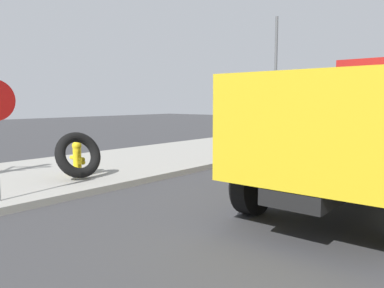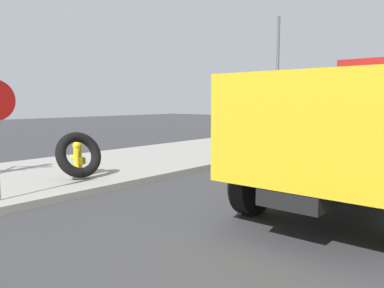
% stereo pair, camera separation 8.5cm
% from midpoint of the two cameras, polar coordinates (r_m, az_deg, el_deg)
% --- Properties ---
extents(ground_plane, '(80.00, 80.00, 0.00)m').
position_cam_midpoint_polar(ground_plane, '(6.79, 13.81, -10.96)').
color(ground_plane, '#38383A').
extents(sidewalk_curb, '(36.00, 5.00, 0.15)m').
position_cam_midpoint_polar(sidewalk_curb, '(11.15, -17.88, -3.90)').
color(sidewalk_curb, '#99968E').
rests_on(sidewalk_curb, ground).
extents(fire_hydrant, '(0.24, 0.53, 0.85)m').
position_cam_midpoint_polar(fire_hydrant, '(10.14, -16.82, -1.83)').
color(fire_hydrant, yellow).
rests_on(fire_hydrant, sidewalk_curb).
extents(loose_tire, '(1.21, 0.79, 1.15)m').
position_cam_midpoint_polar(loose_tire, '(9.61, -16.69, -1.56)').
color(loose_tire, black).
rests_on(loose_tire, sidewalk_curb).
extents(dump_truck_yellow, '(7.02, 2.86, 3.00)m').
position_cam_midpoint_polar(dump_truck_yellow, '(8.61, 24.81, 3.18)').
color(dump_truck_yellow, gold).
rests_on(dump_truck_yellow, ground).
extents(street_light_pole, '(0.12, 0.12, 5.32)m').
position_cam_midpoint_polar(street_light_pole, '(16.72, 12.08, 8.98)').
color(street_light_pole, '#595B5E').
rests_on(street_light_pole, sidewalk_curb).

